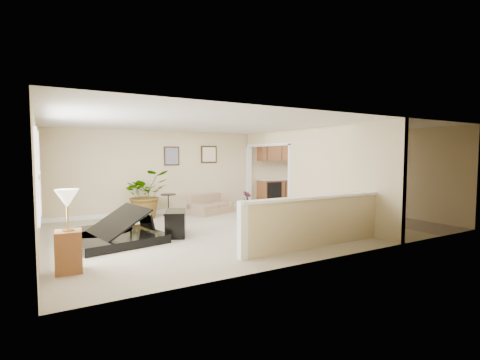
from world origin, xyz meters
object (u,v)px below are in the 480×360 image
piano_bench (176,223)px  palm_plant (146,194)px  piano (113,210)px  loveseat (210,204)px  small_plant (247,202)px  accent_table (168,202)px  lamp_stand (68,237)px

piano_bench → palm_plant: size_ratio=0.61×
piano → loveseat: bearing=23.9°
piano → small_plant: (4.54, 2.26, -0.41)m
accent_table → palm_plant: (-0.66, -0.03, 0.26)m
small_plant → lamp_stand: lamp_stand is taller
piano_bench → palm_plant: bearing=90.0°
loveseat → accent_table: 1.28m
piano_bench → accent_table: accent_table is taller
accent_table → lamp_stand: lamp_stand is taller
piano → loveseat: (3.21, 2.21, -0.37)m
small_plant → accent_table: bearing=176.4°
loveseat → lamp_stand: lamp_stand is taller
accent_table → small_plant: (2.58, -0.16, -0.16)m
lamp_stand → piano: bearing=60.8°
palm_plant → piano: bearing=-118.4°
palm_plant → small_plant: palm_plant is taller
loveseat → small_plant: (1.33, 0.05, -0.03)m
piano_bench → lamp_stand: size_ratio=0.66×
palm_plant → loveseat: bearing=-5.6°
small_plant → lamp_stand: 6.72m
palm_plant → small_plant: bearing=-2.4°
piano → small_plant: piano is taller
accent_table → palm_plant: palm_plant is taller
lamp_stand → piano_bench: bearing=34.5°
piano → palm_plant: bearing=51.0°
loveseat → lamp_stand: bearing=-157.7°
palm_plant → piano_bench: bearing=-90.0°
piano → lamp_stand: bearing=-129.8°
loveseat → palm_plant: size_ratio=1.15×
loveseat → accent_table: (-1.25, 0.21, 0.12)m
accent_table → piano: bearing=-129.0°
loveseat → piano_bench: bearing=-150.1°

